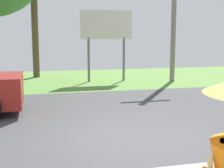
{
  "coord_description": "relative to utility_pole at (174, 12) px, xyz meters",
  "views": [
    {
      "loc": [
        -2.03,
        -6.64,
        2.33
      ],
      "look_at": [
        -0.18,
        1.0,
        1.1
      ],
      "focal_mm": 50.85,
      "sensor_mm": 36.0,
      "label": 1
    }
  ],
  "objects": [
    {
      "name": "ground_plane",
      "position": [
        -4.6,
        -5.0,
        -3.47
      ],
      "size": [
        40.0,
        22.0,
        0.2
      ],
      "color": "#424244"
    },
    {
      "name": "utility_pole",
      "position": [
        0.0,
        0.0,
        0.0
      ],
      "size": [
        1.8,
        0.24,
        6.5
      ],
      "color": "gray",
      "rests_on": "ground_plane"
    },
    {
      "name": "roadside_billboard",
      "position": [
        -3.17,
        0.89,
        -0.87
      ],
      "size": [
        2.6,
        0.12,
        3.5
      ],
      "color": "slate",
      "rests_on": "ground_plane"
    }
  ]
}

